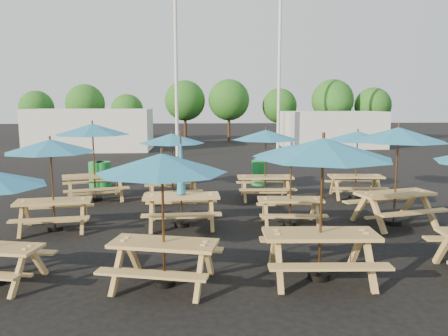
{
  "coord_description": "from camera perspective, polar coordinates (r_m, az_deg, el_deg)",
  "views": [
    {
      "loc": [
        -0.9,
        -12.27,
        3.13
      ],
      "look_at": [
        0.0,
        1.5,
        1.1
      ],
      "focal_mm": 35.0,
      "sensor_mm": 36.0,
      "label": 1
    }
  ],
  "objects": [
    {
      "name": "ground",
      "position": [
        12.69,
        0.44,
        -5.9
      ],
      "size": [
        120.0,
        120.0,
        0.0
      ],
      "primitive_type": "plane",
      "color": "black",
      "rests_on": "ground"
    },
    {
      "name": "picnic_unit_1",
      "position": [
        11.44,
        -21.71,
        2.13
      ],
      "size": [
        2.47,
        2.47,
        2.3
      ],
      "rotation": [
        0.0,
        0.0,
        0.14
      ],
      "color": "tan",
      "rests_on": "ground"
    },
    {
      "name": "picnic_unit_2",
      "position": [
        14.65,
        -16.78,
        4.38
      ],
      "size": [
        3.0,
        3.0,
        2.53
      ],
      "rotation": [
        0.0,
        0.0,
        0.3
      ],
      "color": "tan",
      "rests_on": "ground"
    },
    {
      "name": "picnic_unit_3",
      "position": [
        7.39,
        -8.08,
        -0.26
      ],
      "size": [
        2.67,
        2.67,
        2.33
      ],
      "rotation": [
        0.0,
        0.0,
        -0.24
      ],
      "color": "tan",
      "rests_on": "ground"
    },
    {
      "name": "picnic_unit_4",
      "position": [
        11.18,
        -5.61,
        -2.57
      ],
      "size": [
        1.99,
        1.75,
        2.47
      ],
      "rotation": [
        0.0,
        0.0,
        0.03
      ],
      "color": "tan",
      "rests_on": "ground"
    },
    {
      "name": "picnic_unit_5",
      "position": [
        14.02,
        -6.82,
        3.4
      ],
      "size": [
        2.42,
        2.42,
        2.22
      ],
      "rotation": [
        0.0,
        0.0,
        0.17
      ],
      "color": "tan",
      "rests_on": "ground"
    },
    {
      "name": "picnic_unit_6",
      "position": [
        7.76,
        12.8,
        1.57
      ],
      "size": [
        2.55,
        2.55,
        2.57
      ],
      "rotation": [
        0.0,
        0.0,
        -0.05
      ],
      "color": "tan",
      "rests_on": "ground"
    },
    {
      "name": "picnic_unit_7",
      "position": [
        11.22,
        8.8,
        1.73
      ],
      "size": [
        2.15,
        2.15,
        2.13
      ],
      "rotation": [
        0.0,
        0.0,
        -0.07
      ],
      "color": "tan",
      "rests_on": "ground"
    },
    {
      "name": "picnic_unit_8",
      "position": [
        14.28,
        5.48,
        3.86
      ],
      "size": [
        2.25,
        2.25,
        2.32
      ],
      "rotation": [
        0.0,
        0.0,
        -0.03
      ],
      "color": "tan",
      "rests_on": "ground"
    },
    {
      "name": "picnic_unit_10",
      "position": [
        11.97,
        21.79,
        3.48
      ],
      "size": [
        2.95,
        2.95,
        2.57
      ],
      "rotation": [
        0.0,
        0.0,
        0.25
      ],
      "color": "tan",
      "rests_on": "ground"
    },
    {
      "name": "picnic_unit_11",
      "position": [
        15.12,
        17.04,
        3.59
      ],
      "size": [
        2.32,
        2.32,
        2.26
      ],
      "rotation": [
        0.0,
        0.0,
        -0.09
      ],
      "color": "tan",
      "rests_on": "ground"
    },
    {
      "name": "waste_bin_0",
      "position": [
        17.21,
        -16.27,
        -0.82
      ],
      "size": [
        0.6,
        0.6,
        0.96
      ],
      "primitive_type": "cylinder",
      "color": "#178334",
      "rests_on": "ground"
    },
    {
      "name": "waste_bin_1",
      "position": [
        17.2,
        -15.54,
        -0.8
      ],
      "size": [
        0.6,
        0.6,
        0.96
      ],
      "primitive_type": "cylinder",
      "color": "#178334",
      "rests_on": "ground"
    },
    {
      "name": "waste_bin_2",
      "position": [
        17.0,
        -6.81,
        -0.66
      ],
      "size": [
        0.6,
        0.6,
        0.96
      ],
      "primitive_type": "cylinder",
      "color": "gray",
      "rests_on": "ground"
    },
    {
      "name": "waste_bin_3",
      "position": [
        17.01,
        4.62,
        -0.62
      ],
      "size": [
        0.6,
        0.6,
        0.96
      ],
      "primitive_type": "cylinder",
      "color": "#178334",
      "rests_on": "ground"
    },
    {
      "name": "mast_0",
      "position": [
        26.45,
        -6.3,
        14.54
      ],
      "size": [
        0.2,
        0.2,
        12.0
      ],
      "primitive_type": "cylinder",
      "color": "silver",
      "rests_on": "ground"
    },
    {
      "name": "mast_1",
      "position": [
        28.92,
        7.26,
        13.99
      ],
      "size": [
        0.2,
        0.2,
        12.0
      ],
      "primitive_type": "cylinder",
      "color": "silver",
      "rests_on": "ground"
    },
    {
      "name": "event_tent_0",
      "position": [
        31.14,
        -16.97,
        4.81
      ],
      "size": [
        8.0,
        4.0,
        2.8
      ],
      "primitive_type": "cube",
      "color": "silver",
      "rests_on": "ground"
    },
    {
      "name": "event_tent_1",
      "position": [
        32.85,
        13.86,
        4.92
      ],
      "size": [
        7.0,
        4.0,
        2.6
      ],
      "primitive_type": "cube",
      "color": "silver",
      "rests_on": "ground"
    },
    {
      "name": "tree_0",
      "position": [
        39.76,
        -23.28,
        7.25
      ],
      "size": [
        2.8,
        2.8,
        4.24
      ],
      "color": "#382314",
      "rests_on": "ground"
    },
    {
      "name": "tree_1",
      "position": [
        37.24,
        -17.65,
        8.0
      ],
      "size": [
        3.11,
        3.11,
        4.72
      ],
      "color": "#382314",
      "rests_on": "ground"
    },
    {
      "name": "tree_2",
      "position": [
        36.34,
        -12.53,
        7.37
      ],
      "size": [
        2.59,
        2.59,
        3.93
      ],
      "color": "#382314",
      "rests_on": "ground"
    },
    {
      "name": "tree_3",
      "position": [
        37.0,
        -5.12,
        8.75
      ],
      "size": [
        3.36,
        3.36,
        5.09
      ],
      "color": "#382314",
      "rests_on": "ground"
    },
    {
      "name": "tree_4",
      "position": [
        36.64,
        0.65,
        8.87
      ],
      "size": [
        3.41,
        3.41,
        5.17
      ],
      "color": "#382314",
      "rests_on": "ground"
    },
    {
      "name": "tree_5",
      "position": [
        37.62,
        7.25,
        8.05
      ],
      "size": [
        2.94,
        2.94,
        4.45
      ],
      "color": "#382314",
      "rests_on": "ground"
    },
    {
      "name": "tree_6",
      "position": [
        36.89,
        13.99,
        8.58
      ],
      "size": [
        3.38,
        3.38,
        5.13
      ],
      "color": "#382314",
      "rests_on": "ground"
    },
    {
      "name": "tree_7",
      "position": [
        38.07,
        18.87,
        7.71
      ],
      "size": [
        2.95,
        2.95,
        4.48
      ],
      "color": "#382314",
      "rests_on": "ground"
    }
  ]
}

